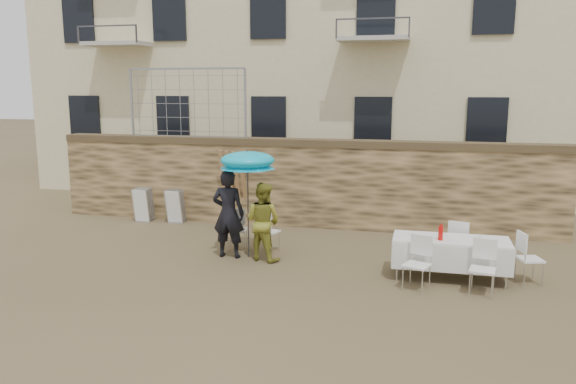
% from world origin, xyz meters
% --- Properties ---
extents(ground, '(80.00, 80.00, 0.00)m').
position_xyz_m(ground, '(0.00, 0.00, 0.00)').
color(ground, brown).
rests_on(ground, ground).
extents(stone_wall, '(13.00, 0.50, 2.20)m').
position_xyz_m(stone_wall, '(0.00, 5.00, 1.10)').
color(stone_wall, olive).
rests_on(stone_wall, ground).
extents(chain_link_fence, '(3.20, 0.06, 1.80)m').
position_xyz_m(chain_link_fence, '(-3.00, 5.00, 3.10)').
color(chain_link_fence, gray).
rests_on(chain_link_fence, stone_wall).
extents(man_suit, '(0.69, 0.46, 1.87)m').
position_xyz_m(man_suit, '(-0.81, 1.93, 0.93)').
color(man_suit, black).
rests_on(man_suit, ground).
extents(woman_dress, '(0.95, 0.84, 1.63)m').
position_xyz_m(woman_dress, '(-0.06, 1.93, 0.81)').
color(woman_dress, gold).
rests_on(woman_dress, ground).
extents(umbrella, '(1.17, 1.17, 2.11)m').
position_xyz_m(umbrella, '(-0.41, 2.03, 1.99)').
color(umbrella, '#3F3F44').
rests_on(umbrella, ground).
extents(couple_chair_left, '(0.56, 0.56, 0.96)m').
position_xyz_m(couple_chair_left, '(-0.81, 2.48, 0.48)').
color(couple_chair_left, white).
rests_on(couple_chair_left, ground).
extents(couple_chair_right, '(0.59, 0.59, 0.96)m').
position_xyz_m(couple_chair_right, '(-0.11, 2.48, 0.48)').
color(couple_chair_right, white).
rests_on(couple_chair_right, ground).
extents(banquet_table, '(2.10, 0.85, 0.78)m').
position_xyz_m(banquet_table, '(3.65, 1.60, 0.73)').
color(banquet_table, silver).
rests_on(banquet_table, ground).
extents(soda_bottle, '(0.09, 0.09, 0.26)m').
position_xyz_m(soda_bottle, '(3.45, 1.45, 0.91)').
color(soda_bottle, red).
rests_on(soda_bottle, banquet_table).
extents(table_chair_front_left, '(0.62, 0.62, 0.96)m').
position_xyz_m(table_chair_front_left, '(3.05, 0.85, 0.48)').
color(table_chair_front_left, white).
rests_on(table_chair_front_left, ground).
extents(table_chair_front_right, '(0.56, 0.56, 0.96)m').
position_xyz_m(table_chair_front_right, '(4.15, 0.85, 0.48)').
color(table_chair_front_right, white).
rests_on(table_chair_front_right, ground).
extents(table_chair_back, '(0.57, 0.57, 0.96)m').
position_xyz_m(table_chair_back, '(3.85, 2.40, 0.48)').
color(table_chair_back, white).
rests_on(table_chair_back, ground).
extents(table_chair_side, '(0.59, 0.59, 0.96)m').
position_xyz_m(table_chair_side, '(5.05, 1.70, 0.48)').
color(table_chair_side, white).
rests_on(table_chair_side, ground).
extents(chair_stack_left, '(0.46, 0.47, 0.92)m').
position_xyz_m(chair_stack_left, '(-4.09, 4.57, 0.46)').
color(chair_stack_left, white).
rests_on(chair_stack_left, ground).
extents(chair_stack_right, '(0.46, 0.40, 0.92)m').
position_xyz_m(chair_stack_right, '(-3.19, 4.57, 0.46)').
color(chair_stack_right, white).
rests_on(chair_stack_right, ground).
extents(wood_planks, '(0.70, 0.20, 2.00)m').
position_xyz_m(wood_planks, '(-1.59, 4.64, 1.00)').
color(wood_planks, '#A37749').
rests_on(wood_planks, ground).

